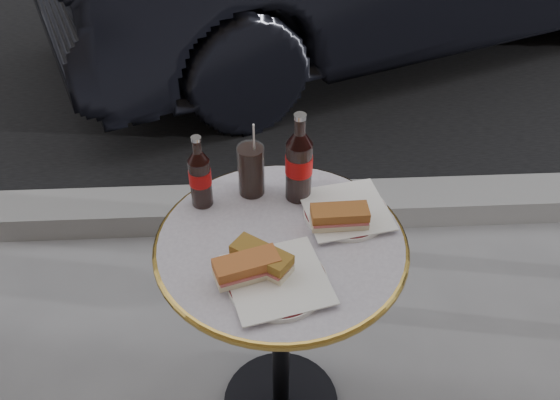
{
  "coord_description": "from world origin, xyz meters",
  "views": [
    {
      "loc": [
        -0.06,
        -1.08,
        1.79
      ],
      "look_at": [
        0.0,
        0.05,
        0.82
      ],
      "focal_mm": 40.0,
      "sensor_mm": 36.0,
      "label": 1
    }
  ],
  "objects_px": {
    "plate_right": "(346,212)",
    "cola_glass": "(251,170)",
    "cola_bottle_right": "(299,157)",
    "bistro_table": "(281,334)",
    "cola_bottle_left": "(199,171)",
    "plate_left": "(277,282)"
  },
  "relations": [
    {
      "from": "bistro_table",
      "to": "plate_left",
      "type": "height_order",
      "value": "plate_left"
    },
    {
      "from": "plate_left",
      "to": "cola_bottle_left",
      "type": "bearing_deg",
      "value": 121.96
    },
    {
      "from": "plate_right",
      "to": "cola_bottle_left",
      "type": "distance_m",
      "value": 0.38
    },
    {
      "from": "plate_right",
      "to": "cola_bottle_right",
      "type": "distance_m",
      "value": 0.18
    },
    {
      "from": "cola_bottle_right",
      "to": "plate_right",
      "type": "bearing_deg",
      "value": -33.03
    },
    {
      "from": "plate_left",
      "to": "cola_glass",
      "type": "bearing_deg",
      "value": 98.95
    },
    {
      "from": "plate_left",
      "to": "plate_right",
      "type": "height_order",
      "value": "same"
    },
    {
      "from": "plate_left",
      "to": "plate_right",
      "type": "distance_m",
      "value": 0.29
    },
    {
      "from": "cola_bottle_right",
      "to": "cola_glass",
      "type": "relative_size",
      "value": 1.75
    },
    {
      "from": "plate_left",
      "to": "cola_bottle_left",
      "type": "height_order",
      "value": "cola_bottle_left"
    },
    {
      "from": "bistro_table",
      "to": "cola_bottle_left",
      "type": "distance_m",
      "value": 0.53
    },
    {
      "from": "plate_right",
      "to": "cola_glass",
      "type": "distance_m",
      "value": 0.27
    },
    {
      "from": "cola_glass",
      "to": "cola_bottle_left",
      "type": "bearing_deg",
      "value": -162.95
    },
    {
      "from": "cola_bottle_left",
      "to": "cola_glass",
      "type": "relative_size",
      "value": 1.43
    },
    {
      "from": "cola_bottle_left",
      "to": "cola_bottle_right",
      "type": "height_order",
      "value": "cola_bottle_right"
    },
    {
      "from": "bistro_table",
      "to": "plate_right",
      "type": "height_order",
      "value": "plate_right"
    },
    {
      "from": "cola_bottle_left",
      "to": "bistro_table",
      "type": "bearing_deg",
      "value": -37.7
    },
    {
      "from": "plate_right",
      "to": "cola_bottle_right",
      "type": "xyz_separation_m",
      "value": [
        -0.12,
        0.08,
        0.12
      ]
    },
    {
      "from": "plate_right",
      "to": "cola_glass",
      "type": "height_order",
      "value": "cola_glass"
    },
    {
      "from": "bistro_table",
      "to": "plate_left",
      "type": "bearing_deg",
      "value": -96.58
    },
    {
      "from": "plate_left",
      "to": "plate_right",
      "type": "relative_size",
      "value": 1.06
    },
    {
      "from": "bistro_table",
      "to": "cola_glass",
      "type": "height_order",
      "value": "cola_glass"
    }
  ]
}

